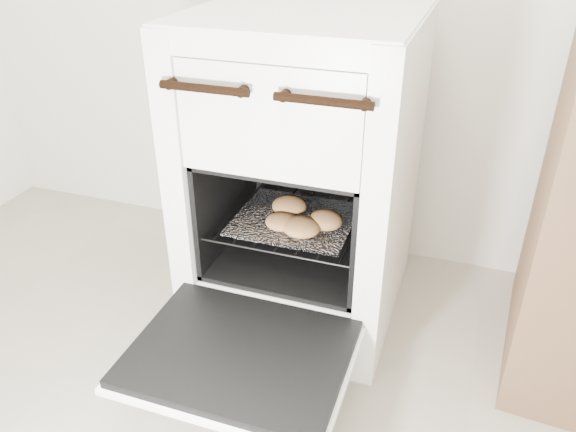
% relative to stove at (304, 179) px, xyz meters
% --- Properties ---
extents(stove, '(0.54, 0.61, 0.83)m').
position_rel_stove_xyz_m(stove, '(0.00, 0.00, 0.00)').
color(stove, white).
rests_on(stove, ground).
extents(oven_door, '(0.49, 0.38, 0.03)m').
position_rel_stove_xyz_m(oven_door, '(0.00, -0.46, -0.23)').
color(oven_door, black).
rests_on(oven_door, stove).
extents(oven_rack, '(0.40, 0.38, 0.01)m').
position_rel_stove_xyz_m(oven_rack, '(0.00, -0.06, -0.09)').
color(oven_rack, black).
rests_on(oven_rack, stove).
extents(foil_sheet, '(0.31, 0.27, 0.01)m').
position_rel_stove_xyz_m(foil_sheet, '(0.00, -0.08, -0.08)').
color(foil_sheet, white).
rests_on(foil_sheet, oven_rack).
extents(baked_rolls, '(0.24, 0.22, 0.05)m').
position_rel_stove_xyz_m(baked_rolls, '(0.02, -0.11, -0.06)').
color(baked_rolls, '#BE834C').
rests_on(baked_rolls, foil_sheet).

